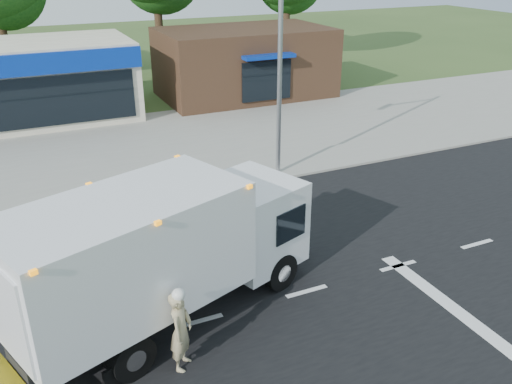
# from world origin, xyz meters

# --- Properties ---
(ground) EXTENTS (120.00, 120.00, 0.00)m
(ground) POSITION_xyz_m (0.00, 0.00, 0.00)
(ground) COLOR #385123
(ground) RESTS_ON ground
(road_asphalt) EXTENTS (60.00, 14.00, 0.02)m
(road_asphalt) POSITION_xyz_m (0.00, 0.00, 0.00)
(road_asphalt) COLOR black
(road_asphalt) RESTS_ON ground
(sidewalk) EXTENTS (60.00, 2.40, 0.12)m
(sidewalk) POSITION_xyz_m (0.00, 8.20, 0.06)
(sidewalk) COLOR gray
(sidewalk) RESTS_ON ground
(parking_apron) EXTENTS (60.00, 9.00, 0.02)m
(parking_apron) POSITION_xyz_m (0.00, 14.00, 0.01)
(parking_apron) COLOR gray
(parking_apron) RESTS_ON ground
(lane_markings) EXTENTS (55.20, 7.00, 0.01)m
(lane_markings) POSITION_xyz_m (1.35, -1.35, 0.02)
(lane_markings) COLOR silver
(lane_markings) RESTS_ON road_asphalt
(ems_box_truck) EXTENTS (8.31, 5.03, 3.52)m
(ems_box_truck) POSITION_xyz_m (-3.71, 0.40, 2.03)
(ems_box_truck) COLOR black
(ems_box_truck) RESTS_ON ground
(emergency_worker) EXTENTS (0.77, 0.82, 1.99)m
(emergency_worker) POSITION_xyz_m (-3.82, -1.30, 0.98)
(emergency_worker) COLOR tan
(emergency_worker) RESTS_ON ground
(brown_storefront) EXTENTS (10.00, 6.70, 4.00)m
(brown_storefront) POSITION_xyz_m (7.00, 19.98, 2.00)
(brown_storefront) COLOR #382316
(brown_storefront) RESTS_ON ground
(traffic_signal_pole) EXTENTS (3.51, 0.25, 8.00)m
(traffic_signal_pole) POSITION_xyz_m (2.35, 7.60, 4.92)
(traffic_signal_pole) COLOR gray
(traffic_signal_pole) RESTS_ON ground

